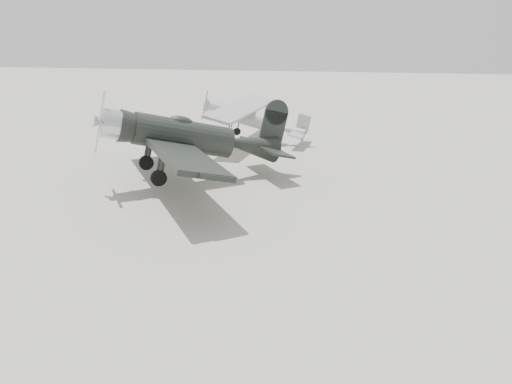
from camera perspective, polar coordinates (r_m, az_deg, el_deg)
ground at (r=17.24m, az=-6.84°, el=-7.84°), size 160.00×160.00×0.00m
lowwing_monoplane at (r=25.34m, az=-7.34°, el=6.18°), size 10.97×12.61×4.39m
highwing_monoplane at (r=34.54m, az=-0.59°, el=8.76°), size 7.55×10.62×3.00m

